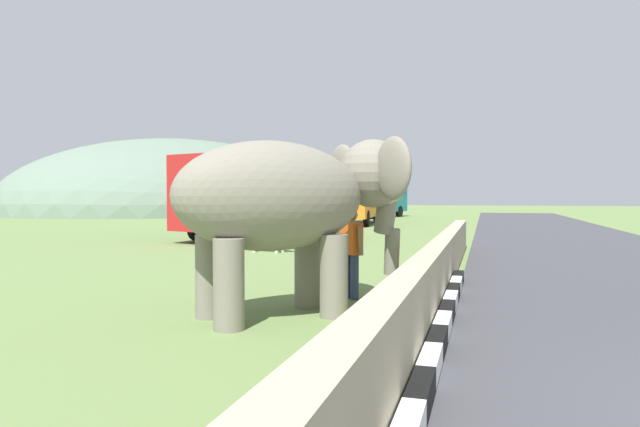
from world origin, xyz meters
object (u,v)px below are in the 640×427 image
at_px(bus_red, 262,192).
at_px(cow_near, 269,226).
at_px(bus_orange, 354,193).
at_px(cow_far, 320,221).
at_px(cow_mid, 267,222).
at_px(bus_teal, 374,194).
at_px(person_handler, 351,248).
at_px(elephant, 293,198).

xyz_separation_m(bus_red, cow_near, (-5.85, -2.68, -1.21)).
bearing_deg(bus_orange, cow_far, -172.43).
height_order(cow_near, cow_mid, same).
xyz_separation_m(bus_teal, cow_far, (-26.07, -2.89, -1.21)).
xyz_separation_m(person_handler, bus_teal, (37.64, 6.96, 1.15)).
bearing_deg(cow_near, elephant, -155.91).
bearing_deg(cow_mid, person_handler, -150.66).
distance_m(elephant, person_handler, 1.93).
bearing_deg(elephant, bus_orange, 11.12).
height_order(elephant, bus_teal, bus_teal).
distance_m(person_handler, bus_red, 15.12).
bearing_deg(person_handler, bus_orange, 12.97).
bearing_deg(cow_far, bus_teal, 6.33).
bearing_deg(bus_orange, bus_teal, 4.78).
relative_size(bus_orange, cow_near, 4.23).
distance_m(bus_teal, cow_far, 26.26).
bearing_deg(cow_far, bus_red, 62.55).
height_order(bus_red, bus_orange, same).
bearing_deg(bus_red, cow_near, -155.40).
xyz_separation_m(person_handler, bus_orange, (25.99, 5.99, 1.15)).
xyz_separation_m(bus_teal, cow_mid, (-27.12, -1.04, -1.21)).
xyz_separation_m(bus_teal, cow_near, (-30.27, -2.39, -1.21)).
xyz_separation_m(elephant, bus_teal, (39.24, 6.40, 0.24)).
height_order(person_handler, cow_near, person_handler).
xyz_separation_m(elephant, bus_orange, (27.59, 5.42, 0.23)).
bearing_deg(bus_teal, cow_far, -173.67).
relative_size(elephant, bus_teal, 0.42).
relative_size(elephant, bus_red, 0.42).
height_order(bus_red, cow_far, bus_red).
bearing_deg(cow_mid, elephant, -156.17).
distance_m(elephant, cow_mid, 13.29).
height_order(elephant, person_handler, elephant).
bearing_deg(cow_near, bus_teal, 4.51).
xyz_separation_m(bus_red, cow_far, (-1.65, -3.18, -1.21)).
bearing_deg(person_handler, elephant, 160.56).
xyz_separation_m(person_handler, bus_red, (13.22, 7.25, 1.15)).
bearing_deg(bus_teal, elephant, -170.74).
bearing_deg(bus_teal, bus_orange, -175.22).
relative_size(bus_red, cow_near, 4.74).
xyz_separation_m(bus_orange, cow_near, (-18.62, -1.41, -1.21)).
bearing_deg(bus_teal, cow_near, -175.49).
bearing_deg(bus_orange, cow_near, -175.66).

